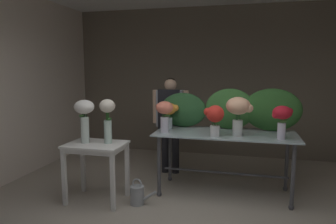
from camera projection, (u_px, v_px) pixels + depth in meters
ground_plane at (198, 184)px, 4.71m from camera, size 7.88×7.88×0.00m
wall_back at (212, 82)px, 6.23m from camera, size 5.75×0.12×2.96m
wall_left at (30, 85)px, 5.21m from camera, size 0.12×3.70×2.96m
display_table_glass at (225, 143)px, 4.25m from camera, size 1.91×0.83×0.87m
side_table_white at (96, 152)px, 4.03m from camera, size 0.75×0.55×0.78m
florist at (170, 115)px, 5.10m from camera, size 0.61×0.24×1.59m
foliage_backdrop at (232, 110)px, 4.46m from camera, size 2.02×0.25×0.60m
vase_scarlet_hydrangea at (215, 117)px, 3.96m from camera, size 0.26×0.23×0.41m
vase_crimson_dahlias at (282, 117)px, 3.81m from camera, size 0.25×0.23×0.42m
vase_peach_ranunculus at (239, 110)px, 3.99m from camera, size 0.35×0.31×0.51m
vase_sunset_snapdragons at (169, 112)px, 4.49m from camera, size 0.27×0.23×0.38m
vase_coral_roses at (165, 113)px, 4.23m from camera, size 0.24×0.24×0.43m
vase_white_roses_tall at (84, 115)px, 4.00m from camera, size 0.26×0.26×0.57m
vase_cream_lisianthus_tall at (108, 116)px, 3.98m from camera, size 0.21×0.20×0.58m
watering_can at (138, 195)px, 3.98m from camera, size 0.35×0.18×0.34m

